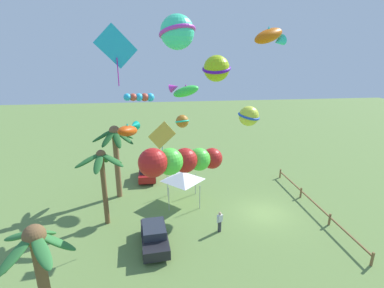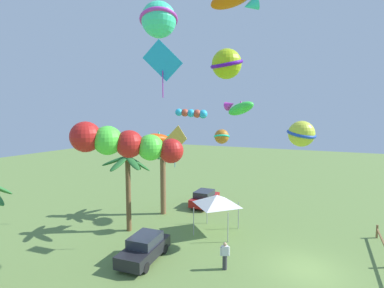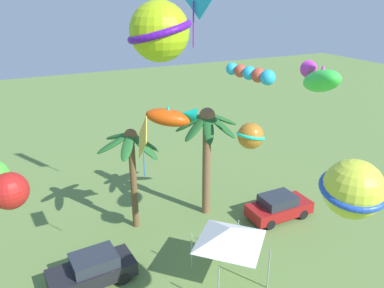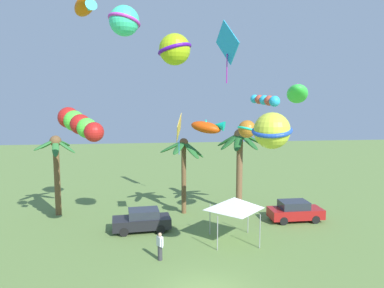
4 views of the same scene
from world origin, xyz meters
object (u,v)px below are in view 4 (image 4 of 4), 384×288
at_px(palm_tree_0, 184,156).
at_px(palm_tree_2, 240,150).
at_px(kite_tube_5, 266,100).
at_px(kite_fish_7, 297,93).
at_px(kite_ball_4, 175,49).
at_px(kite_fish_8, 85,6).
at_px(kite_diamond_6, 179,128).
at_px(kite_ball_0, 272,131).
at_px(kite_ball_3, 124,21).
at_px(kite_diamond_10, 227,43).
at_px(parked_car_0, 142,220).
at_px(palm_tree_1, 56,158).
at_px(parked_car_1, 295,211).
at_px(spectator_0, 160,246).
at_px(kite_tube_2, 79,123).
at_px(kite_fish_1, 208,127).
at_px(kite_ball_9, 247,129).
at_px(festival_tent, 234,203).

bearing_deg(palm_tree_0, palm_tree_2, -5.70).
distance_m(kite_tube_5, kite_fish_7, 4.03).
bearing_deg(kite_ball_4, kite_fish_7, 10.19).
bearing_deg(kite_fish_8, kite_diamond_6, 47.76).
relative_size(kite_tube_5, kite_diamond_6, 0.97).
height_order(palm_tree_0, kite_ball_0, kite_ball_0).
xyz_separation_m(kite_diamond_6, kite_fish_7, (6.97, -2.29, 2.26)).
xyz_separation_m(palm_tree_2, kite_ball_3, (-8.40, -4.89, 8.57)).
xyz_separation_m(kite_ball_3, kite_diamond_10, (7.13, 4.03, -0.57)).
height_order(kite_ball_0, kite_fish_7, kite_fish_7).
relative_size(parked_car_0, kite_diamond_10, 0.88).
bearing_deg(kite_fish_8, palm_tree_1, 111.58).
bearing_deg(parked_car_1, kite_ball_0, -119.73).
distance_m(spectator_0, kite_tube_2, 8.78).
relative_size(palm_tree_0, kite_fish_1, 2.18).
bearing_deg(kite_diamond_10, kite_diamond_6, -140.77).
relative_size(parked_car_0, kite_ball_3, 1.48).
height_order(palm_tree_0, kite_tube_2, kite_tube_2).
height_order(kite_ball_0, kite_ball_9, kite_ball_0).
xyz_separation_m(parked_car_1, kite_fish_8, (-13.58, -6.83, 12.55)).
distance_m(parked_car_1, kite_fish_8, 19.71).
height_order(festival_tent, kite_fish_1, kite_fish_1).
xyz_separation_m(spectator_0, kite_fish_8, (-3.41, -1.38, 12.49)).
xyz_separation_m(palm_tree_2, kite_diamond_10, (-1.27, -0.85, 8.00)).
bearing_deg(palm_tree_1, kite_diamond_6, -29.87).
bearing_deg(kite_tube_5, parked_car_1, -4.04).
bearing_deg(spectator_0, palm_tree_0, 75.40).
bearing_deg(kite_ball_0, spectator_0, 145.77).
height_order(kite_ball_0, kite_ball_4, kite_ball_4).
height_order(kite_tube_2, kite_diamond_6, kite_tube_2).
bearing_deg(kite_tube_5, kite_ball_4, -142.29).
bearing_deg(palm_tree_2, palm_tree_0, 174.30).
distance_m(kite_ball_3, kite_fish_7, 11.20).
relative_size(kite_ball_0, kite_diamond_10, 0.56).
distance_m(parked_car_0, kite_ball_0, 12.27).
bearing_deg(festival_tent, parked_car_1, 30.75).
bearing_deg(kite_fish_8, kite_tube_2, 106.00).
distance_m(parked_car_1, kite_tube_2, 16.50).
bearing_deg(parked_car_0, kite_diamond_6, -17.37).
height_order(festival_tent, kite_ball_9, kite_ball_9).
bearing_deg(kite_diamond_10, spectator_0, -126.61).
relative_size(palm_tree_1, festival_tent, 2.18).
xyz_separation_m(kite_ball_9, kite_diamond_10, (-0.21, 4.93, 5.85)).
height_order(parked_car_0, spectator_0, spectator_0).
xyz_separation_m(kite_fish_1, kite_diamond_10, (1.51, 0.64, 6.02)).
bearing_deg(parked_car_0, kite_fish_8, -111.13).
bearing_deg(parked_car_0, spectator_0, -77.61).
distance_m(kite_ball_0, kite_ball_9, 5.64).
xyz_separation_m(kite_ball_0, kite_ball_4, (-4.16, 3.78, 4.08)).
height_order(kite_ball_0, kite_fish_8, kite_fish_8).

